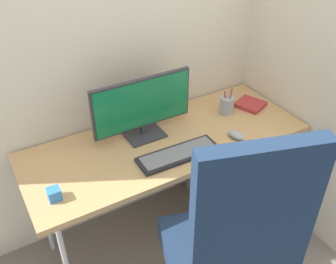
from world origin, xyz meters
The scene contains 12 objects.
ground_plane centered at (0.00, 0.00, 0.00)m, with size 8.00×8.00×0.00m, color slate.
wall_back centered at (0.00, 0.35, 1.40)m, with size 2.82×0.04×2.80m, color beige.
wall_side_right centered at (0.85, -0.17, 1.40)m, with size 0.04×1.80×2.80m, color beige.
desk centered at (0.00, 0.00, 0.70)m, with size 1.65×0.63×0.74m.
office_chair centered at (-0.11, -0.75, 0.66)m, with size 0.65×0.66×1.33m.
filing_cabinet centered at (0.55, 0.01, 0.30)m, with size 0.43×0.57×0.61m.
monitor centered at (-0.09, 0.11, 0.94)m, with size 0.60×0.18×0.36m.
keyboard centered at (-0.02, -0.16, 0.75)m, with size 0.46×0.16×0.02m.
mouse centered at (0.36, -0.19, 0.76)m, with size 0.06×0.11×0.04m, color #9EA0A5.
pen_holder centered at (0.48, 0.07, 0.80)m, with size 0.09×0.09×0.17m.
notebook centered at (0.66, 0.05, 0.76)m, with size 0.16×0.17×0.03m, color #B23333.
desk_clamp_accessory centered at (-0.69, -0.15, 0.77)m, with size 0.06×0.06×0.06m, color #337FD8.
Camera 1 is at (-0.89, -1.54, 2.03)m, focal length 40.80 mm.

